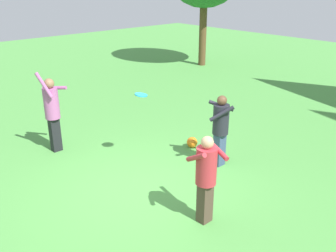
{
  "coord_description": "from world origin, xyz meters",
  "views": [
    {
      "loc": [
        4.97,
        -3.9,
        3.85
      ],
      "look_at": [
        -0.2,
        0.81,
        1.05
      ],
      "focal_mm": 39.89,
      "sensor_mm": 36.0,
      "label": 1
    }
  ],
  "objects": [
    {
      "name": "person_catcher",
      "position": [
        0.3,
        1.86,
        0.93
      ],
      "size": [
        0.71,
        0.71,
        1.59
      ],
      "rotation": [
        0.0,
        0.0,
        -2.41
      ],
      "color": "#38476B",
      "rests_on": "ground_plane"
    },
    {
      "name": "frisbee",
      "position": [
        -0.95,
        0.73,
        1.55
      ],
      "size": [
        0.37,
        0.37,
        0.06
      ],
      "color": "#2393D1"
    },
    {
      "name": "ground_plane",
      "position": [
        0.0,
        0.0,
        0.0
      ],
      "size": [
        40.0,
        40.0,
        0.0
      ],
      "primitive_type": "plane",
      "color": "#4C9342"
    },
    {
      "name": "ball_orange",
      "position": [
        -0.72,
        2.06,
        0.13
      ],
      "size": [
        0.26,
        0.26,
        0.26
      ],
      "primitive_type": "sphere",
      "color": "orange",
      "rests_on": "ground_plane"
    },
    {
      "name": "person_thrower",
      "position": [
        -2.78,
        -0.44,
        1.05
      ],
      "size": [
        0.68,
        0.67,
        1.94
      ],
      "rotation": [
        0.0,
        0.0,
        0.57
      ],
      "color": "black",
      "rests_on": "ground_plane"
    },
    {
      "name": "person_bystander",
      "position": [
        1.47,
        0.11,
        0.92
      ],
      "size": [
        0.63,
        0.59,
        1.56
      ],
      "rotation": [
        0.0,
        0.0,
        2.89
      ],
      "color": "#4C382D",
      "rests_on": "ground_plane"
    }
  ]
}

